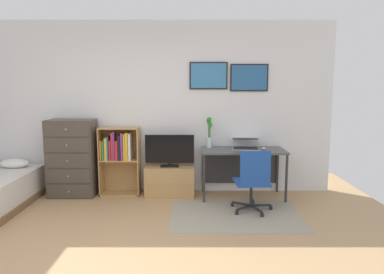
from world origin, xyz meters
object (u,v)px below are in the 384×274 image
at_px(computer_mouse, 264,148).
at_px(office_chair, 253,179).
at_px(television, 170,151).
at_px(desk, 242,157).
at_px(dresser, 73,158).
at_px(laptop, 246,144).
at_px(tv_stand, 170,181).
at_px(bamboo_vase, 210,132).
at_px(bookshelf, 119,154).

bearing_deg(computer_mouse, office_chair, -111.75).
relative_size(television, desk, 0.60).
distance_m(dresser, laptop, 2.68).
bearing_deg(dresser, desk, -0.14).
bearing_deg(tv_stand, computer_mouse, -4.01).
xyz_separation_m(desk, bamboo_vase, (-0.50, 0.11, 0.38)).
xyz_separation_m(dresser, television, (1.50, -0.01, 0.11)).
height_order(laptop, computer_mouse, laptop).
height_order(bookshelf, bamboo_vase, bamboo_vase).
height_order(laptop, bamboo_vase, bamboo_vase).
xyz_separation_m(dresser, desk, (2.62, -0.01, 0.01)).
bearing_deg(desk, bamboo_vase, 167.91).
distance_m(dresser, desk, 2.62).
distance_m(dresser, bamboo_vase, 2.16).
bearing_deg(bookshelf, desk, -1.86).
bearing_deg(bookshelf, laptop, -0.76).
bearing_deg(television, desk, 0.05).
relative_size(dresser, tv_stand, 1.56).
height_order(tv_stand, television, television).
xyz_separation_m(office_chair, laptop, (0.01, 0.81, 0.35)).
bearing_deg(bamboo_vase, laptop, -7.33).
bearing_deg(computer_mouse, television, 176.88).
height_order(desk, computer_mouse, computer_mouse).
bearing_deg(tv_stand, office_chair, -34.45).
bearing_deg(dresser, bookshelf, 4.57).
bearing_deg(office_chair, bookshelf, 153.22).
height_order(tv_stand, computer_mouse, computer_mouse).
xyz_separation_m(office_chair, bamboo_vase, (-0.54, 0.88, 0.53)).
xyz_separation_m(bookshelf, desk, (1.92, -0.06, -0.03)).
bearing_deg(bamboo_vase, television, -169.94).
bearing_deg(laptop, bookshelf, -174.69).
bearing_deg(dresser, television, -0.28).
relative_size(dresser, bookshelf, 1.12).
xyz_separation_m(bookshelf, laptop, (1.97, -0.03, 0.17)).
relative_size(computer_mouse, bamboo_vase, 0.22).
height_order(dresser, computer_mouse, dresser).
height_order(tv_stand, laptop, laptop).
height_order(bookshelf, office_chair, bookshelf).
height_order(television, bamboo_vase, bamboo_vase).
relative_size(laptop, bamboo_vase, 0.98).
relative_size(bookshelf, television, 1.40).
bearing_deg(bamboo_vase, bookshelf, -178.15).
height_order(dresser, tv_stand, dresser).
bearing_deg(laptop, dresser, -173.29).
bearing_deg(television, laptop, 1.82).
relative_size(tv_stand, desk, 0.60).
bearing_deg(television, computer_mouse, -3.12).
distance_m(television, desk, 1.12).
bearing_deg(laptop, desk, -139.80).
bearing_deg(dresser, bamboo_vase, 2.75).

